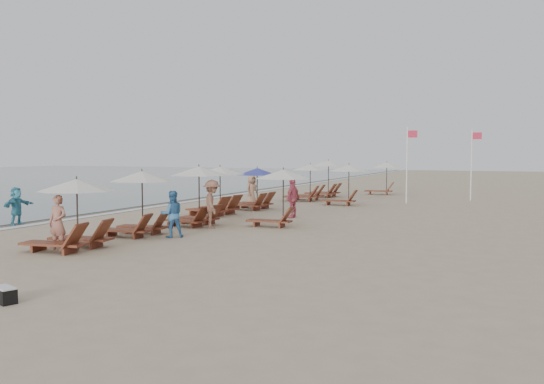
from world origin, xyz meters
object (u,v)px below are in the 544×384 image
at_px(waterline_walker, 17,206).
at_px(beachgoer_far_a, 293,198).
at_px(lounger_station_2, 195,194).
at_px(beachgoer_mid_b, 212,204).
at_px(inland_station_2, 384,174).
at_px(beachgoer_far_b, 252,190).
at_px(lounger_station_6, 325,178).
at_px(inland_station_0, 278,189).
at_px(lounger_station_4, 253,189).
at_px(beachgoer_near, 58,223).
at_px(inland_station_1, 345,179).
at_px(flag_pole_near, 408,161).
at_px(lounger_station_3, 216,191).
at_px(lounger_station_1, 138,202).
at_px(beachgoer_mid_a, 172,214).
at_px(lounger_station_0, 71,215).
at_px(lounger_station_5, 306,183).
at_px(duffel_bag, 5,295).

bearing_deg(waterline_walker, beachgoer_far_a, -54.56).
bearing_deg(lounger_station_2, beachgoer_mid_b, -19.20).
relative_size(inland_station_2, beachgoer_far_b, 1.59).
bearing_deg(lounger_station_6, beachgoer_far_a, -78.45).
xyz_separation_m(beachgoer_far_a, beachgoer_far_b, (-4.35, 4.81, -0.05)).
xyz_separation_m(inland_station_2, waterline_walker, (-9.77, -22.16, -0.66)).
bearing_deg(beachgoer_far_a, inland_station_0, 18.54).
bearing_deg(lounger_station_4, beachgoer_near, -90.29).
bearing_deg(inland_station_1, beachgoer_far_a, -93.27).
distance_m(inland_station_1, flag_pole_near, 4.01).
bearing_deg(beachgoer_far_a, lounger_station_4, -122.32).
bearing_deg(lounger_station_3, inland_station_2, 74.88).
xyz_separation_m(lounger_station_1, beachgoer_mid_a, (1.33, 0.13, -0.36)).
bearing_deg(flag_pole_near, lounger_station_3, -125.73).
relative_size(beachgoer_mid_a, beachgoer_far_a, 0.91).
bearing_deg(beachgoer_near, lounger_station_6, 82.67).
bearing_deg(lounger_station_0, lounger_station_6, 88.60).
xyz_separation_m(inland_station_0, inland_station_2, (0.03, 18.39, -0.07)).
bearing_deg(lounger_station_4, waterline_walker, -122.03).
xyz_separation_m(lounger_station_0, inland_station_1, (3.34, 17.04, 0.37)).
relative_size(beachgoer_mid_a, waterline_walker, 1.05).
bearing_deg(inland_station_0, lounger_station_0, -115.78).
bearing_deg(flag_pole_near, lounger_station_4, -134.88).
relative_size(lounger_station_3, beachgoer_far_a, 1.56).
bearing_deg(inland_station_2, lounger_station_1, -98.96).
xyz_separation_m(beachgoer_far_b, flag_pole_near, (7.67, 4.51, 1.59)).
bearing_deg(lounger_station_3, lounger_station_2, -72.77).
bearing_deg(beachgoer_far_a, lounger_station_6, -160.92).
height_order(lounger_station_5, inland_station_0, inland_station_0).
xyz_separation_m(lounger_station_1, lounger_station_2, (0.39, 3.13, 0.10)).
relative_size(inland_station_1, beachgoer_near, 1.60).
bearing_deg(inland_station_1, beachgoer_mid_a, -98.30).
height_order(lounger_station_4, beachgoer_mid_b, lounger_station_4).
relative_size(lounger_station_2, waterline_walker, 1.62).
relative_size(beachgoer_mid_a, duffel_bag, 2.57).
distance_m(lounger_station_0, lounger_station_6, 22.08).
bearing_deg(lounger_station_3, beachgoer_far_b, 97.43).
distance_m(beachgoer_far_a, flag_pole_near, 10.02).
distance_m(inland_station_2, flag_pole_near, 6.76).
distance_m(beachgoer_near, duffel_bag, 6.00).
distance_m(lounger_station_2, lounger_station_6, 15.81).
height_order(lounger_station_5, waterline_walker, lounger_station_5).
distance_m(lounger_station_0, lounger_station_4, 12.99).
relative_size(lounger_station_3, inland_station_1, 1.05).
distance_m(beachgoer_mid_b, beachgoer_far_a, 4.62).
relative_size(lounger_station_0, beachgoer_mid_b, 1.40).
relative_size(inland_station_2, beachgoer_mid_b, 1.43).
bearing_deg(lounger_station_1, lounger_station_4, 91.78).
height_order(lounger_station_5, inland_station_2, inland_station_2).
xyz_separation_m(lounger_station_6, beachgoer_mid_b, (0.82, -16.14, -0.31)).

